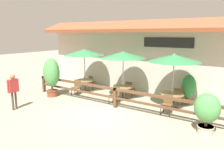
{
  "coord_description": "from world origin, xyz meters",
  "views": [
    {
      "loc": [
        5.42,
        -7.25,
        3.47
      ],
      "look_at": [
        -0.46,
        1.46,
        1.49
      ],
      "focal_mm": 35.0,
      "sensor_mm": 36.0,
      "label": 1
    }
  ],
  "objects_px": {
    "dining_table_far": "(172,97)",
    "chair_middle_streetside": "(115,94)",
    "chair_far_streetside": "(167,104)",
    "pedestrian": "(13,87)",
    "patio_umbrella_near": "(84,52)",
    "dining_table_middle": "(123,89)",
    "chair_near_streetside": "(76,86)",
    "chair_far_wallside": "(178,95)",
    "dining_table_near": "(85,82)",
    "chair_middle_wallside": "(130,88)",
    "potted_plant_broad_leaf": "(189,87)",
    "patio_umbrella_far": "(174,58)",
    "patio_umbrella_middle": "(123,55)",
    "potted_plant_small_flowering": "(207,110)",
    "potted_plant_tall_tropical": "(52,75)",
    "chair_near_wallside": "(92,82)"
  },
  "relations": [
    {
      "from": "dining_table_far",
      "to": "chair_middle_streetside",
      "type": "bearing_deg",
      "value": -162.8
    },
    {
      "from": "chair_far_streetside",
      "to": "pedestrian",
      "type": "xyz_separation_m",
      "value": [
        -6.02,
        -3.42,
        0.61
      ]
    },
    {
      "from": "patio_umbrella_near",
      "to": "dining_table_middle",
      "type": "relative_size",
      "value": 2.39
    },
    {
      "from": "patio_umbrella_near",
      "to": "chair_middle_streetside",
      "type": "distance_m",
      "value": 3.45
    },
    {
      "from": "chair_near_streetside",
      "to": "chair_far_streetside",
      "type": "xyz_separation_m",
      "value": [
        5.44,
        -0.1,
        0.0
      ]
    },
    {
      "from": "chair_middle_streetside",
      "to": "dining_table_far",
      "type": "height_order",
      "value": "chair_middle_streetside"
    },
    {
      "from": "chair_far_wallside",
      "to": "dining_table_far",
      "type": "bearing_deg",
      "value": 73.49
    },
    {
      "from": "dining_table_near",
      "to": "chair_middle_wallside",
      "type": "distance_m",
      "value": 2.8
    },
    {
      "from": "patio_umbrella_near",
      "to": "chair_near_streetside",
      "type": "xyz_separation_m",
      "value": [
        0.0,
        -0.75,
        -1.91
      ]
    },
    {
      "from": "dining_table_middle",
      "to": "potted_plant_broad_leaf",
      "type": "xyz_separation_m",
      "value": [
        3.1,
        1.15,
        0.26
      ]
    },
    {
      "from": "dining_table_far",
      "to": "pedestrian",
      "type": "height_order",
      "value": "pedestrian"
    },
    {
      "from": "pedestrian",
      "to": "dining_table_near",
      "type": "bearing_deg",
      "value": 169.24
    },
    {
      "from": "chair_near_streetside",
      "to": "patio_umbrella_far",
      "type": "relative_size",
      "value": 0.32
    },
    {
      "from": "chair_far_wallside",
      "to": "patio_umbrella_middle",
      "type": "bearing_deg",
      "value": 4.16
    },
    {
      "from": "patio_umbrella_near",
      "to": "patio_umbrella_far",
      "type": "height_order",
      "value": "same"
    },
    {
      "from": "patio_umbrella_middle",
      "to": "potted_plant_small_flowering",
      "type": "height_order",
      "value": "patio_umbrella_middle"
    },
    {
      "from": "dining_table_far",
      "to": "potted_plant_tall_tropical",
      "type": "bearing_deg",
      "value": -164.32
    },
    {
      "from": "patio_umbrella_near",
      "to": "patio_umbrella_middle",
      "type": "distance_m",
      "value": 2.73
    },
    {
      "from": "patio_umbrella_middle",
      "to": "potted_plant_small_flowering",
      "type": "relative_size",
      "value": 1.75
    },
    {
      "from": "potted_plant_tall_tropical",
      "to": "pedestrian",
      "type": "xyz_separation_m",
      "value": [
        0.27,
        -2.47,
        -0.16
      ]
    },
    {
      "from": "chair_near_wallside",
      "to": "patio_umbrella_far",
      "type": "relative_size",
      "value": 0.32
    },
    {
      "from": "patio_umbrella_far",
      "to": "potted_plant_small_flowering",
      "type": "relative_size",
      "value": 1.75
    },
    {
      "from": "dining_table_near",
      "to": "pedestrian",
      "type": "distance_m",
      "value": 4.33
    },
    {
      "from": "chair_far_wallside",
      "to": "pedestrian",
      "type": "bearing_deg",
      "value": 26.79
    },
    {
      "from": "chair_near_wallside",
      "to": "potted_plant_small_flowering",
      "type": "xyz_separation_m",
      "value": [
        7.29,
        -2.73,
        0.4
      ]
    },
    {
      "from": "patio_umbrella_middle",
      "to": "chair_middle_streetside",
      "type": "distance_m",
      "value": 2.07
    },
    {
      "from": "patio_umbrella_near",
      "to": "dining_table_near",
      "type": "xyz_separation_m",
      "value": [
        0.0,
        -0.0,
        -1.8
      ]
    },
    {
      "from": "chair_near_streetside",
      "to": "chair_middle_streetside",
      "type": "bearing_deg",
      "value": -15.65
    },
    {
      "from": "dining_table_near",
      "to": "chair_middle_streetside",
      "type": "bearing_deg",
      "value": -17.64
    },
    {
      "from": "patio_umbrella_far",
      "to": "pedestrian",
      "type": "relative_size",
      "value": 1.54
    },
    {
      "from": "chair_near_wallside",
      "to": "chair_far_streetside",
      "type": "bearing_deg",
      "value": 176.3
    },
    {
      "from": "patio_umbrella_near",
      "to": "potted_plant_broad_leaf",
      "type": "height_order",
      "value": "patio_umbrella_near"
    },
    {
      "from": "potted_plant_tall_tropical",
      "to": "potted_plant_broad_leaf",
      "type": "distance_m",
      "value": 7.27
    },
    {
      "from": "dining_table_middle",
      "to": "chair_near_wallside",
      "type": "bearing_deg",
      "value": 163.15
    },
    {
      "from": "chair_near_wallside",
      "to": "potted_plant_tall_tropical",
      "type": "bearing_deg",
      "value": 84.94
    },
    {
      "from": "patio_umbrella_near",
      "to": "dining_table_near",
      "type": "height_order",
      "value": "patio_umbrella_near"
    },
    {
      "from": "patio_umbrella_near",
      "to": "patio_umbrella_far",
      "type": "xyz_separation_m",
      "value": [
        5.39,
        -0.05,
        0.0
      ]
    },
    {
      "from": "dining_table_far",
      "to": "pedestrian",
      "type": "xyz_separation_m",
      "value": [
        -5.96,
        -4.22,
        0.5
      ]
    },
    {
      "from": "dining_table_near",
      "to": "chair_far_streetside",
      "type": "height_order",
      "value": "chair_far_streetside"
    },
    {
      "from": "chair_near_wallside",
      "to": "chair_far_wallside",
      "type": "height_order",
      "value": "same"
    },
    {
      "from": "chair_middle_wallside",
      "to": "patio_umbrella_far",
      "type": "relative_size",
      "value": 0.32
    },
    {
      "from": "patio_umbrella_near",
      "to": "chair_far_wallside",
      "type": "distance_m",
      "value": 5.81
    },
    {
      "from": "chair_far_streetside",
      "to": "pedestrian",
      "type": "height_order",
      "value": "pedestrian"
    },
    {
      "from": "chair_middle_streetside",
      "to": "patio_umbrella_middle",
      "type": "bearing_deg",
      "value": 88.85
    },
    {
      "from": "dining_table_near",
      "to": "chair_near_streetside",
      "type": "height_order",
      "value": "chair_near_streetside"
    },
    {
      "from": "chair_near_streetside",
      "to": "potted_plant_small_flowering",
      "type": "xyz_separation_m",
      "value": [
        7.26,
        -1.22,
        0.4
      ]
    },
    {
      "from": "patio_umbrella_middle",
      "to": "chair_middle_streetside",
      "type": "relative_size",
      "value": 3.1
    },
    {
      "from": "chair_near_streetside",
      "to": "potted_plant_tall_tropical",
      "type": "height_order",
      "value": "potted_plant_tall_tropical"
    },
    {
      "from": "dining_table_near",
      "to": "chair_far_streetside",
      "type": "bearing_deg",
      "value": -8.85
    },
    {
      "from": "patio_umbrella_middle",
      "to": "patio_umbrella_near",
      "type": "bearing_deg",
      "value": 178.19
    }
  ]
}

